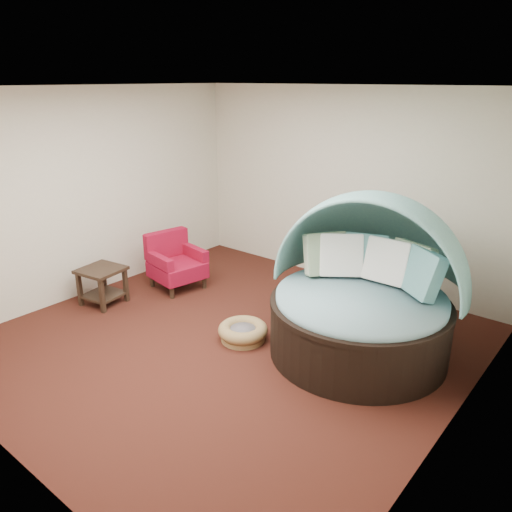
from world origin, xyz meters
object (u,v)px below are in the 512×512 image
Objects in this scene: side_table at (102,281)px; pet_basket at (243,332)px; canopy_daybed at (365,281)px; red_armchair at (175,263)px.

pet_basket is at bearing 11.39° from side_table.
canopy_daybed is 3.05× the size of pet_basket.
red_armchair is 1.34× the size of side_table.
side_table is at bearing -97.10° from red_armchair.
red_armchair is (-2.94, -0.10, -0.46)m from canopy_daybed.
red_armchair is at bearing 72.53° from side_table.
pet_basket is 1.90m from red_armchair.
red_armchair reaches higher than side_table.
canopy_daybed is at bearing 12.37° from red_armchair.
pet_basket is at bearing -7.87° from red_armchair.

